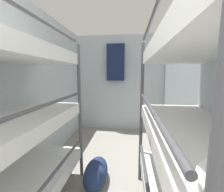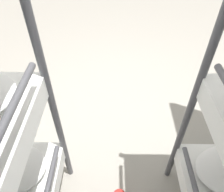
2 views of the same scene
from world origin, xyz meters
name	(u,v)px [view 2 (image 2 of 2)]	position (x,y,z in m)	size (l,w,h in m)	color
ground_plane	(118,122)	(0.00, 0.00, 0.00)	(20.00, 20.00, 0.00)	gray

